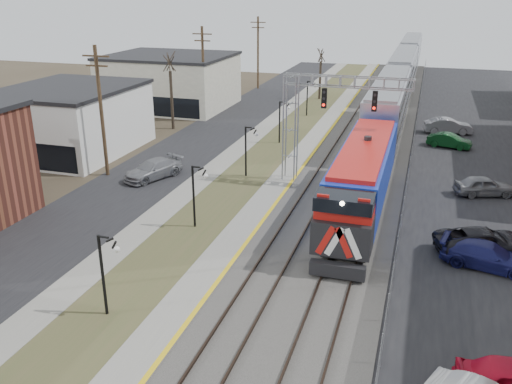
% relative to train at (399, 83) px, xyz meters
% --- Properties ---
extents(street_west, '(7.00, 120.00, 0.04)m').
position_rel_train_xyz_m(street_west, '(-17.00, -23.41, -2.90)').
color(street_west, black).
rests_on(street_west, ground).
extents(sidewalk, '(2.00, 120.00, 0.08)m').
position_rel_train_xyz_m(sidewalk, '(-12.50, -23.41, -2.88)').
color(sidewalk, gray).
rests_on(sidewalk, ground).
extents(grass_median, '(4.00, 120.00, 0.06)m').
position_rel_train_xyz_m(grass_median, '(-9.50, -23.41, -2.89)').
color(grass_median, '#414927').
rests_on(grass_median, ground).
extents(platform, '(2.00, 120.00, 0.24)m').
position_rel_train_xyz_m(platform, '(-6.50, -23.41, -2.80)').
color(platform, gray).
rests_on(platform, ground).
extents(ballast_bed, '(8.00, 120.00, 0.20)m').
position_rel_train_xyz_m(ballast_bed, '(-1.50, -23.41, -2.82)').
color(ballast_bed, '#595651').
rests_on(ballast_bed, ground).
extents(parking_lot, '(16.00, 120.00, 0.04)m').
position_rel_train_xyz_m(parking_lot, '(10.50, -23.41, -2.90)').
color(parking_lot, black).
rests_on(parking_lot, ground).
extents(platform_edge, '(0.24, 120.00, 0.01)m').
position_rel_train_xyz_m(platform_edge, '(-5.62, -23.41, -2.67)').
color(platform_edge, gold).
rests_on(platform_edge, platform).
extents(track_near, '(1.58, 120.00, 0.15)m').
position_rel_train_xyz_m(track_near, '(-3.50, -23.41, -2.64)').
color(track_near, '#2D2119').
rests_on(track_near, ballast_bed).
extents(track_far, '(1.58, 120.00, 0.15)m').
position_rel_train_xyz_m(track_far, '(-0.00, -23.41, -2.64)').
color(track_far, '#2D2119').
rests_on(track_far, ballast_bed).
extents(train, '(3.00, 85.85, 5.33)m').
position_rel_train_xyz_m(train, '(0.00, 0.00, 0.00)').
color(train, '#1634B9').
rests_on(train, ground).
extents(signal_gantry, '(9.00, 1.07, 8.15)m').
position_rel_train_xyz_m(signal_gantry, '(-4.28, -30.42, 2.67)').
color(signal_gantry, gray).
rests_on(signal_gantry, ground).
extents(lampposts, '(0.14, 62.14, 4.00)m').
position_rel_train_xyz_m(lampposts, '(-9.50, -40.12, -0.92)').
color(lampposts, black).
rests_on(lampposts, ground).
extents(utility_poles, '(0.28, 80.28, 10.00)m').
position_rel_train_xyz_m(utility_poles, '(-20.00, -33.41, 2.08)').
color(utility_poles, '#4C3823').
rests_on(utility_poles, ground).
extents(fence, '(0.04, 120.00, 1.60)m').
position_rel_train_xyz_m(fence, '(2.70, -23.41, -2.12)').
color(fence, gray).
rests_on(fence, ground).
extents(buildings_west, '(14.00, 67.00, 7.00)m').
position_rel_train_xyz_m(buildings_west, '(-26.50, -34.20, 0.09)').
color(buildings_west, beige).
rests_on(buildings_west, ground).
extents(bare_trees, '(12.30, 42.30, 5.95)m').
position_rel_train_xyz_m(bare_trees, '(-18.16, -19.50, -0.22)').
color(bare_trees, '#382D23').
rests_on(bare_trees, ground).
extents(car_lot_c, '(5.91, 4.07, 1.50)m').
position_rel_train_xyz_m(car_lot_c, '(7.27, -39.06, -2.17)').
color(car_lot_c, black).
rests_on(car_lot_c, ground).
extents(car_lot_d, '(5.02, 2.80, 1.37)m').
position_rel_train_xyz_m(car_lot_d, '(7.30, -40.55, -2.23)').
color(car_lot_d, '#171850').
rests_on(car_lot_d, ground).
extents(car_lot_e, '(4.42, 2.85, 1.40)m').
position_rel_train_xyz_m(car_lot_e, '(7.94, -29.30, -2.22)').
color(car_lot_e, slate).
rests_on(car_lot_e, ground).
extents(car_lot_f, '(4.12, 2.23, 1.29)m').
position_rel_train_xyz_m(car_lot_f, '(5.82, -17.25, -2.28)').
color(car_lot_f, '#0B3716').
rests_on(car_lot_f, ground).
extents(car_street_b, '(3.80, 5.32, 1.43)m').
position_rel_train_xyz_m(car_street_b, '(-16.17, -33.04, -2.20)').
color(car_street_b, gray).
rests_on(car_street_b, ground).
extents(car_lot_g, '(4.87, 2.34, 1.54)m').
position_rel_train_xyz_m(car_lot_g, '(5.77, -11.95, -2.15)').
color(car_lot_g, slate).
rests_on(car_lot_g, ground).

